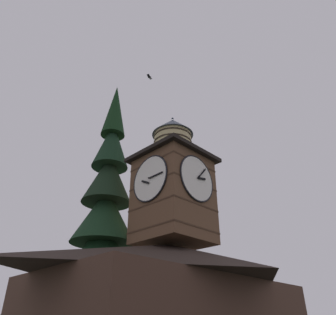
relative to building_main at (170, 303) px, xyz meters
name	(u,v)px	position (x,y,z in m)	size (l,w,h in m)	color
building_main	(170,303)	(0.00, 0.00, 0.00)	(14.60, 9.27, 6.43)	#493126
clock_tower	(173,184)	(-0.23, 0.11, 6.96)	(4.60, 4.60, 9.05)	brown
pine_tree_behind	(103,238)	(1.88, -4.10, 3.90)	(5.66, 5.66, 19.56)	#473323
moon	(109,252)	(-14.91, -27.42, 9.09)	(2.38, 2.38, 2.38)	silver
flying_bird_high	(150,77)	(0.50, -1.72, 16.67)	(0.65, 0.40, 0.15)	black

